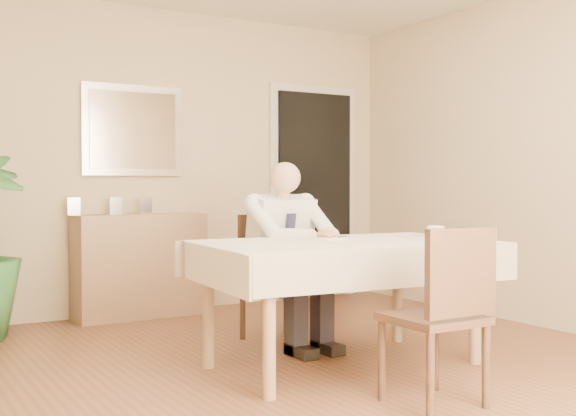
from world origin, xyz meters
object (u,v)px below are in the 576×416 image
dining_table (344,255)px  coffee_mug (436,233)px  sideboard (140,266)px  seated_man (292,244)px  chair_near (445,307)px  chair_far (272,269)px

dining_table → coffee_mug: 0.61m
coffee_mug → sideboard: size_ratio=0.10×
seated_man → coffee_mug: size_ratio=11.38×
dining_table → sideboard: sideboard is taller
chair_near → sideboard: size_ratio=0.83×
seated_man → sideboard: size_ratio=1.17×
chair_far → seated_man: (-0.00, -0.29, 0.20)m
dining_table → chair_far: (0.00, 0.88, -0.17)m
chair_near → seated_man: size_ratio=0.71×
chair_far → seated_man: size_ratio=0.71×
seated_man → chair_far: bearing=90.0°
coffee_mug → chair_far: bearing=117.9°
chair_far → dining_table: bearing=-93.5°
dining_table → coffee_mug: size_ratio=16.43×
seated_man → coffee_mug: seated_man is taller
dining_table → coffee_mug: (0.56, -0.18, 0.13)m
coffee_mug → chair_near: bearing=-129.7°
chair_near → dining_table: bearing=86.7°
chair_far → chair_near: bearing=-95.4°
chair_near → coffee_mug: bearing=50.6°
dining_table → seated_man: (0.00, 0.59, 0.02)m
dining_table → chair_far: 0.90m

